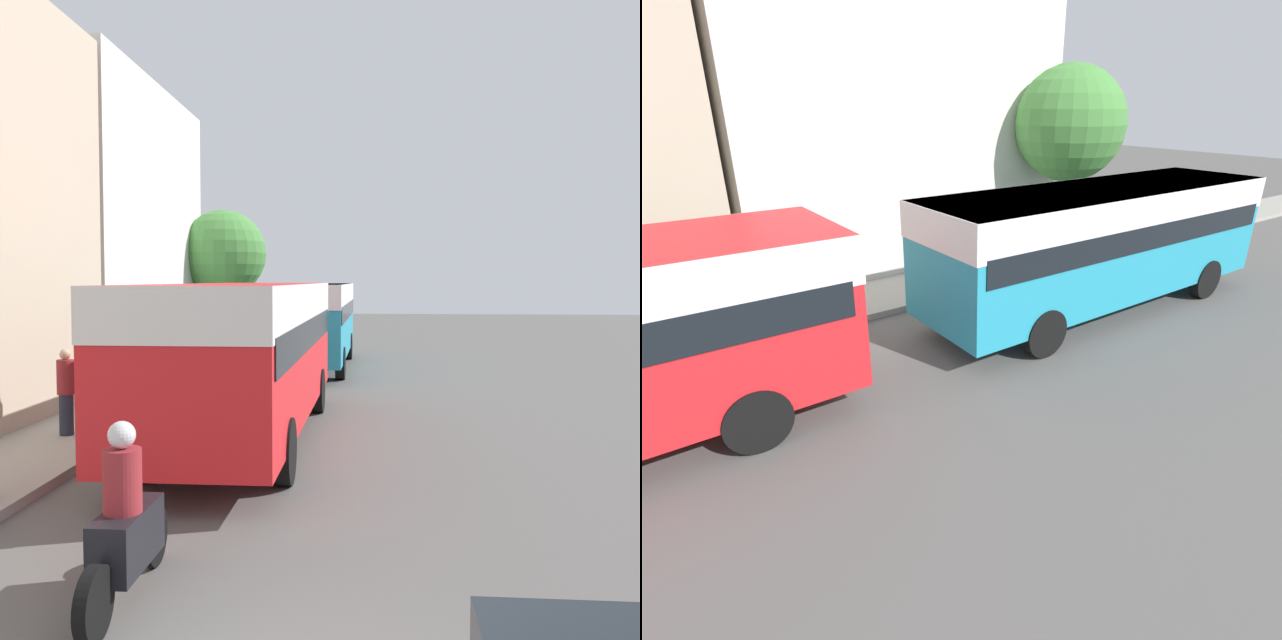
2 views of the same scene
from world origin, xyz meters
The scene contains 3 objects.
building_far_terrace centered at (-9.49, 18.52, 4.58)m, with size 6.58×9.78×9.15m.
bus_following centered at (-1.63, 20.48, 1.89)m, with size 2.62×9.12×2.90m.
street_tree centered at (-5.21, 22.92, 4.02)m, with size 3.29×3.29×5.54m.
Camera 2 is at (5.90, 11.25, 4.70)m, focal length 28.00 mm.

